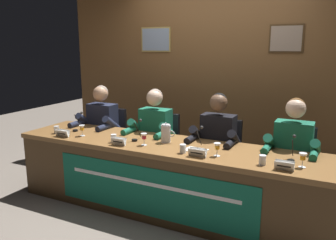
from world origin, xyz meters
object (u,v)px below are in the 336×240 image
nameplate_far_right (284,166)px  chair_far_left (109,143)px  chair_center_left (160,151)px  nameplate_center_left (119,141)px  microphone_far_left (77,124)px  nameplate_far_left (62,133)px  water_cup_far_left (57,130)px  document_stack_center_right (196,150)px  water_pitcher_central (166,133)px  microphone_far_right (292,152)px  conference_table (163,168)px  juice_glass_center_left (144,137)px  chair_far_right (292,171)px  panelist_center_left (152,133)px  water_cup_far_right (262,161)px  panelist_center_right (216,141)px  panelist_far_left (99,126)px  microphone_center_right (198,142)px  panelist_far_right (292,151)px  juice_glass_far_left (82,128)px  water_cup_center_left (114,139)px  juice_glass_center_right (217,147)px  water_cup_center_right (183,149)px  microphone_center_left (137,133)px  nameplate_center_right (197,153)px  juice_glass_far_right (303,157)px  chair_center_right (221,160)px

nameplate_far_right → chair_far_left: bearing=160.5°
chair_center_left → nameplate_center_left: chair_center_left is taller
microphone_far_left → nameplate_far_left: bearing=-82.5°
water_cup_far_left → document_stack_center_right: (1.69, 0.09, -0.03)m
water_pitcher_central → microphone_far_right: bearing=-1.2°
conference_table → nameplate_center_left: size_ratio=21.93×
juice_glass_center_left → water_pitcher_central: 0.25m
nameplate_center_left → chair_far_right: size_ratio=0.17×
nameplate_far_right → juice_glass_center_left: bearing=175.4°
panelist_center_left → water_cup_far_right: panelist_center_left is taller
chair_center_left → panelist_center_right: (0.78, -0.20, 0.28)m
juice_glass_center_left → document_stack_center_right: bearing=6.5°
panelist_far_left → water_cup_far_left: bearing=-107.1°
microphone_center_right → nameplate_far_right: microphone_center_right is taller
water_cup_far_left → panelist_center_right: panelist_center_right is taller
panelist_far_right → nameplate_far_right: bearing=-88.3°
conference_table → chair_far_right: bearing=30.1°
juice_glass_center_left → panelist_far_right: 1.46m
microphone_far_right → microphone_center_right: bearing=-176.8°
juice_glass_far_left → water_cup_far_left: size_ratio=1.46×
microphone_far_right → chair_center_left: bearing=161.0°
nameplate_center_left → water_cup_center_left: bearing=148.0°
panelist_far_left → nameplate_far_left: panelist_far_left is taller
juice_glass_center_right → water_cup_center_right: (-0.32, -0.06, -0.05)m
microphone_center_left → water_cup_far_right: 1.37m
nameplate_far_left → conference_table: bearing=8.0°
juice_glass_far_left → chair_far_left: bearing=103.5°
panelist_far_left → nameplate_far_right: 2.43m
microphone_center_left → chair_center_left: bearing=92.8°
water_cup_far_left → microphone_far_right: bearing=4.6°
water_cup_center_left → document_stack_center_right: bearing=7.0°
chair_center_left → document_stack_center_right: chair_center_left is taller
nameplate_center_right → water_pitcher_central: bearing=147.4°
juice_glass_far_left → water_pitcher_central: (0.95, 0.19, 0.01)m
panelist_far_left → nameplate_far_right: panelist_far_left is taller
juice_glass_far_right → microphone_far_right: microphone_far_right is taller
juice_glass_far_left → chair_center_left: size_ratio=0.14×
juice_glass_far_left → chair_center_right: size_ratio=0.14×
chair_center_right → microphone_center_right: bearing=-94.1°
water_cup_far_left → microphone_center_right: bearing=5.3°
juice_glass_center_right → water_cup_far_left: bearing=-179.1°
water_cup_center_left → juice_glass_far_right: bearing=2.4°
microphone_center_left → nameplate_far_right: 1.56m
juice_glass_center_left → conference_table: bearing=13.2°
document_stack_center_right → panelist_center_right: bearing=85.1°
document_stack_center_right → juice_glass_center_right: bearing=-15.8°
juice_glass_far_right → water_cup_far_right: size_ratio=1.46×
conference_table → juice_glass_far_right: 1.35m
chair_far_left → nameplate_center_right: chair_far_left is taller
nameplate_far_left → water_cup_far_left: 0.19m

